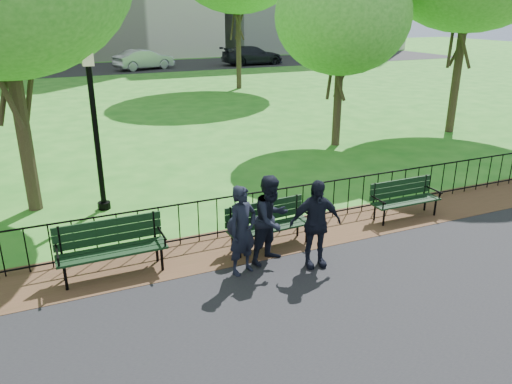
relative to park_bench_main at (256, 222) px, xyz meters
name	(u,v)px	position (x,y,z in m)	size (l,w,h in m)	color
ground	(287,276)	(0.08, -1.20, -0.60)	(120.00, 120.00, 0.00)	#216B1C
dirt_strip	(254,242)	(0.08, 0.30, -0.58)	(60.00, 1.60, 0.01)	#3A2B17
far_street	(82,69)	(0.08, 33.80, -0.59)	(70.00, 9.00, 0.01)	black
iron_fence	(244,211)	(0.08, 0.80, -0.10)	(24.06, 0.06, 1.00)	black
park_bench_main	(256,222)	(0.00, 0.00, 0.00)	(1.84, 0.63, 0.98)	black
park_bench_left_a	(111,242)	(-2.73, 0.20, 0.02)	(1.90, 0.60, 1.08)	black
park_bench_right_a	(404,195)	(3.73, 0.16, -0.06)	(1.66, 0.52, 0.94)	black
lamppost	(95,124)	(-2.45, 3.43, 1.46)	(0.34, 0.34, 3.77)	black
tree_near_e	(342,17)	(5.82, 6.30, 3.65)	(4.39, 4.39, 6.12)	#2D2116
person_left	(243,230)	(-0.58, -0.73, 0.24)	(0.60, 0.39, 1.64)	black
person_mid	(271,219)	(0.07, -0.55, 0.26)	(0.82, 0.43, 1.69)	black
person_right	(315,224)	(0.72, -1.03, 0.25)	(0.98, 0.40, 1.67)	black
taxi	(15,65)	(-4.62, 31.99, 0.11)	(1.63, 4.06, 1.38)	yellow
sedan_silver	(144,59)	(4.50, 31.71, 0.18)	(1.61, 4.62, 1.52)	#9A9DA1
sedan_dark	(252,55)	(13.58, 31.52, 0.18)	(2.14, 5.25, 1.52)	black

